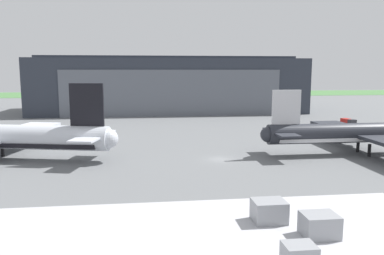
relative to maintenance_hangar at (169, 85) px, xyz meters
The scene contains 5 objects.
ground_plane 81.68m from the maintenance_hangar, 87.75° to the right, with size 440.00×440.00×0.00m, color slate.
grass_field_strip 104.30m from the maintenance_hangar, 88.24° to the left, with size 440.00×56.00×0.08m, color #487942.
maintenance_hangar is the anchor object (origin of this frame).
airliner_near_right 85.98m from the maintenance_hangar, 69.13° to the right, with size 41.00×34.83×11.44m.
baggage_tug 65.14m from the maintenance_hangar, 46.09° to the right, with size 2.59×4.87×1.93m.
Camera 1 is at (-12.43, -62.33, 14.66)m, focal length 36.47 mm.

